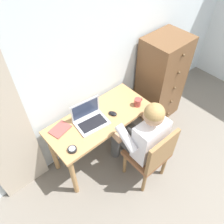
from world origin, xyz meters
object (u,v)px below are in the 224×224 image
object	(u,v)px
person_seated	(141,134)
desk	(100,124)
chair	(152,155)
computer_mouse	(113,113)
dresser	(161,80)
desk_clock	(72,149)
notebook_pad	(60,129)
coffee_mug	(138,102)
laptop	(90,118)

from	to	relation	value
person_seated	desk	bearing A→B (deg)	115.65
chair	computer_mouse	bearing A→B (deg)	96.71
dresser	desk_clock	bearing A→B (deg)	-172.62
desk	computer_mouse	xyz separation A→B (m)	(0.14, -0.06, 0.13)
computer_mouse	chair	bearing A→B (deg)	-104.99
desk_clock	notebook_pad	size ratio (longest dim) A/B	0.43
coffee_mug	person_seated	bearing A→B (deg)	-129.09
dresser	chair	xyz separation A→B (m)	(-0.92, -0.68, -0.15)
computer_mouse	coffee_mug	world-z (taller)	coffee_mug
laptop	computer_mouse	distance (m)	0.27
computer_mouse	notebook_pad	xyz separation A→B (m)	(-0.56, 0.21, -0.01)
dresser	notebook_pad	distance (m)	1.55
notebook_pad	desk	bearing A→B (deg)	-32.39
dresser	chair	bearing A→B (deg)	-143.70
laptop	coffee_mug	size ratio (longest dim) A/B	3.06
desk_clock	notebook_pad	xyz separation A→B (m)	(0.05, 0.30, -0.01)
person_seated	desk_clock	world-z (taller)	person_seated
laptop	notebook_pad	bearing A→B (deg)	159.03
dresser	person_seated	world-z (taller)	dresser
desk	laptop	world-z (taller)	laptop
desk_clock	coffee_mug	distance (m)	0.93
desk	computer_mouse	world-z (taller)	computer_mouse
computer_mouse	desk_clock	world-z (taller)	computer_mouse
dresser	notebook_pad	bearing A→B (deg)	176.53
desk	coffee_mug	distance (m)	0.51
chair	desk_clock	size ratio (longest dim) A/B	9.56
desk	computer_mouse	distance (m)	0.21
chair	person_seated	size ratio (longest dim) A/B	0.73
coffee_mug	notebook_pad	bearing A→B (deg)	161.99
desk	computer_mouse	size ratio (longest dim) A/B	12.08
person_seated	computer_mouse	world-z (taller)	person_seated
desk_clock	person_seated	bearing A→B (deg)	-22.75
dresser	desk_clock	world-z (taller)	dresser
notebook_pad	chair	bearing A→B (deg)	-64.28
desk_clock	coffee_mug	xyz separation A→B (m)	(0.93, 0.02, 0.03)
dresser	coffee_mug	size ratio (longest dim) A/B	10.41
chair	laptop	xyz separation A→B (m)	(-0.32, 0.65, 0.29)
person_seated	coffee_mug	xyz separation A→B (m)	(0.25, 0.30, 0.10)
dresser	desk_clock	size ratio (longest dim) A/B	13.88
chair	computer_mouse	distance (m)	0.62
desk	dresser	xyz separation A→B (m)	(1.13, 0.05, 0.03)
dresser	desk	bearing A→B (deg)	-177.53
chair	computer_mouse	world-z (taller)	chair
desk_clock	desk	bearing A→B (deg)	18.65
dresser	notebook_pad	world-z (taller)	dresser
desk	desk_clock	size ratio (longest dim) A/B	13.43
desk	person_seated	xyz separation A→B (m)	(0.21, -0.44, 0.06)
person_seated	laptop	xyz separation A→B (m)	(-0.32, 0.47, 0.11)
laptop	notebook_pad	world-z (taller)	laptop
chair	computer_mouse	xyz separation A→B (m)	(-0.07, 0.56, 0.25)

